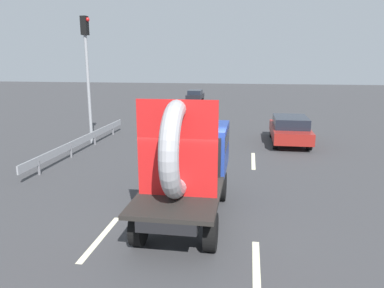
{
  "coord_description": "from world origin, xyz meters",
  "views": [
    {
      "loc": [
        1.61,
        -9.18,
        4.25
      ],
      "look_at": [
        0.0,
        1.07,
        1.87
      ],
      "focal_mm": 34.06,
      "sensor_mm": 36.0,
      "label": 1
    }
  ],
  "objects": [
    {
      "name": "distant_sedan",
      "position": [
        3.77,
        10.04,
        0.76
      ],
      "size": [
        1.87,
        4.35,
        1.42
      ],
      "color": "black",
      "rests_on": "ground_plane"
    },
    {
      "name": "ground_plane",
      "position": [
        0.0,
        0.0,
        0.0
      ],
      "size": [
        120.0,
        120.0,
        0.0
      ],
      "primitive_type": "plane",
      "color": "#38383A"
    },
    {
      "name": "guardrail",
      "position": [
        -6.19,
        6.87,
        0.52
      ],
      "size": [
        0.1,
        10.29,
        0.71
      ],
      "color": "gray",
      "rests_on": "ground_plane"
    },
    {
      "name": "flatbed_truck",
      "position": [
        0.0,
        0.62,
        1.61
      ],
      "size": [
        2.02,
        5.07,
        3.4
      ],
      "color": "black",
      "rests_on": "ground_plane"
    },
    {
      "name": "lane_dash_right_near",
      "position": [
        1.88,
        -2.27,
        0.0
      ],
      "size": [
        0.16,
        2.41,
        0.01
      ],
      "primitive_type": "cube",
      "rotation": [
        0.0,
        0.0,
        1.57
      ],
      "color": "beige",
      "rests_on": "ground_plane"
    },
    {
      "name": "lane_dash_left_near",
      "position": [
        -1.88,
        -1.45,
        0.0
      ],
      "size": [
        0.16,
        2.37,
        0.01
      ],
      "primitive_type": "cube",
      "rotation": [
        0.0,
        0.0,
        1.57
      ],
      "color": "beige",
      "rests_on": "ground_plane"
    },
    {
      "name": "lane_dash_right_far",
      "position": [
        1.88,
        6.29,
        0.0
      ],
      "size": [
        0.16,
        2.72,
        0.01
      ],
      "primitive_type": "cube",
      "rotation": [
        0.0,
        0.0,
        1.57
      ],
      "color": "beige",
      "rests_on": "ground_plane"
    },
    {
      "name": "traffic_light",
      "position": [
        -6.51,
        8.5,
        4.11
      ],
      "size": [
        0.42,
        0.36,
        6.37
      ],
      "color": "gray",
      "rests_on": "ground_plane"
    },
    {
      "name": "oncoming_car",
      "position": [
        -4.11,
        29.51,
        0.63
      ],
      "size": [
        1.53,
        3.57,
        1.17
      ],
      "color": "black",
      "rests_on": "ground_plane"
    },
    {
      "name": "lane_dash_left_far",
      "position": [
        -1.88,
        6.56,
        0.0
      ],
      "size": [
        0.16,
        2.09,
        0.01
      ],
      "primitive_type": "cube",
      "rotation": [
        0.0,
        0.0,
        1.57
      ],
      "color": "beige",
      "rests_on": "ground_plane"
    }
  ]
}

